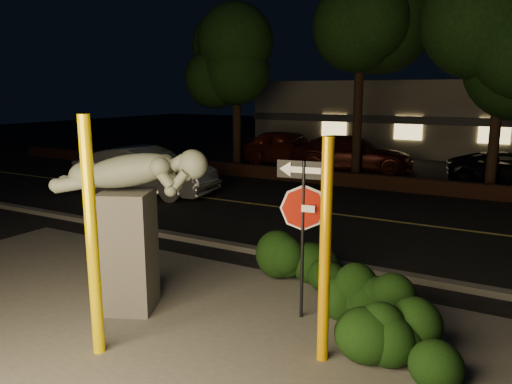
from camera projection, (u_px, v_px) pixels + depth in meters
ground at (398, 199)px, 16.29m from camera, size 90.00×90.00×0.00m
patio at (201, 346)px, 6.89m from camera, size 14.00×6.00×0.02m
road at (371, 219)px, 13.72m from camera, size 80.00×8.00×0.01m
lane_marking at (371, 218)px, 13.72m from camera, size 80.00×0.12×0.00m
curb at (312, 260)px, 10.21m from camera, size 80.00×0.25×0.12m
brick_wall at (407, 185)px, 17.35m from camera, size 40.00×0.35×0.50m
parking_lot at (436, 170)px, 22.26m from camera, size 40.00×12.00×0.01m
building at (464, 117)px, 28.68m from camera, size 22.00×10.20×4.00m
tree_far_a at (236, 47)px, 21.63m from camera, size 4.60×4.60×7.43m
tree_far_b at (361, 22)px, 19.01m from camera, size 5.20×5.20×8.41m
tree_far_c at (505, 22)px, 16.34m from camera, size 4.80×4.80×7.84m
yellow_pole_left at (92, 239)px, 6.41m from camera, size 0.16×0.16×3.19m
yellow_pole_right at (325, 253)px, 6.25m from camera, size 0.15×0.15×2.93m
signpost at (303, 208)px, 7.40m from camera, size 0.83×0.13×2.46m
sculpture at (130, 213)px, 7.73m from camera, size 2.36×1.54×2.61m
hedge_center at (303, 258)px, 9.08m from camera, size 2.03×1.39×0.97m
hedge_right at (361, 290)px, 7.53m from camera, size 1.64×0.94×1.04m
hedge_far_right at (404, 329)px, 6.34m from camera, size 1.66×1.36×1.00m
silver_sedan at (146, 171)px, 16.76m from camera, size 5.03×2.27×1.60m
parked_car_red at (289, 148)px, 23.48m from camera, size 4.89×2.00×1.66m
parked_car_darkred at (352, 154)px, 21.73m from camera, size 5.65×3.29×1.54m
parked_car_dark at (509, 169)px, 18.60m from camera, size 4.62×2.68×1.21m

